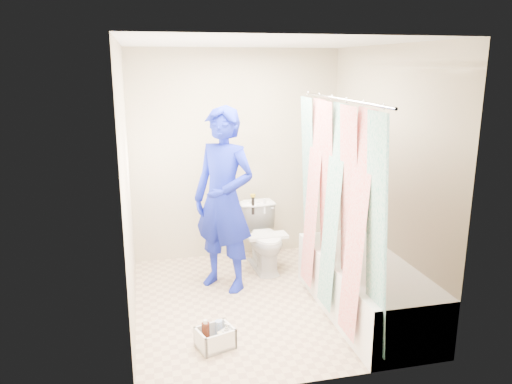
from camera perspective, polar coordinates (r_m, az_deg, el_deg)
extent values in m
plane|color=tan|center=(4.93, 0.81, -12.38)|extent=(2.60, 2.60, 0.00)
cube|color=silver|center=(4.40, 0.93, 16.70)|extent=(2.40, 2.60, 0.02)
cube|color=tan|center=(5.76, -2.27, 4.18)|extent=(2.40, 0.02, 2.40)
cube|color=tan|center=(3.32, 6.31, -3.67)|extent=(2.40, 0.02, 2.40)
cube|color=tan|center=(4.39, -14.51, 0.46)|extent=(0.02, 2.60, 2.40)
cube|color=tan|center=(4.94, 14.50, 2.00)|extent=(0.02, 2.60, 2.40)
cube|color=white|center=(4.73, 12.33, -10.61)|extent=(0.70, 1.75, 0.50)
cube|color=white|center=(4.65, 12.47, -8.26)|extent=(0.58, 1.63, 0.06)
cylinder|color=silver|center=(4.17, 9.42, 10.45)|extent=(0.02, 1.90, 0.02)
cube|color=silver|center=(4.33, 8.92, -1.91)|extent=(0.06, 1.75, 1.80)
imported|color=white|center=(5.54, 0.94, -5.27)|extent=(0.43, 0.72, 0.72)
cube|color=white|center=(5.41, 1.29, -5.05)|extent=(0.45, 0.21, 0.03)
cylinder|color=black|center=(5.59, -0.35, -1.53)|extent=(0.03, 0.03, 0.21)
cylinder|color=gold|center=(5.56, -0.35, -0.40)|extent=(0.06, 0.06, 0.03)
cylinder|color=white|center=(5.63, 0.96, -1.62)|extent=(0.03, 0.03, 0.17)
imported|color=navy|center=(4.94, -3.70, -0.92)|extent=(0.79, 0.78, 1.84)
cube|color=white|center=(4.24, -4.66, -17.09)|extent=(0.34, 0.30, 0.03)
cube|color=white|center=(4.15, -6.36, -16.71)|extent=(0.09, 0.22, 0.17)
cube|color=white|center=(4.25, -3.04, -15.83)|extent=(0.09, 0.22, 0.17)
cube|color=white|center=(4.12, -4.01, -16.91)|extent=(0.27, 0.11, 0.17)
cube|color=white|center=(4.28, -5.33, -15.65)|extent=(0.27, 0.11, 0.17)
cylinder|color=#3D170C|center=(4.19, -5.76, -15.82)|extent=(0.07, 0.07, 0.19)
cylinder|color=white|center=(4.24, -4.28, -15.48)|extent=(0.06, 0.06, 0.17)
cylinder|color=beige|center=(4.17, -4.14, -16.44)|extent=(0.04, 0.04, 0.12)
cylinder|color=#3D170C|center=(4.15, -5.15, -17.17)|extent=(0.06, 0.06, 0.06)
cylinder|color=gold|center=(4.13, -5.16, -16.78)|extent=(0.06, 0.06, 0.01)
imported|color=white|center=(4.19, -3.38, -15.82)|extent=(0.11, 0.11, 0.18)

